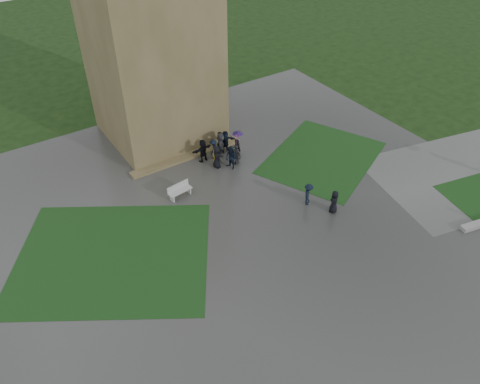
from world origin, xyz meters
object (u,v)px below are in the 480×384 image
tower (148,21)px  pedestrian_near (334,202)px  bench (180,190)px  pedestrian_mid (308,194)px

tower → pedestrian_near: 17.84m
bench → pedestrian_near: (7.55, -6.86, 0.30)m
tower → bench: size_ratio=10.32×
bench → pedestrian_near: bearing=-50.1°
pedestrian_mid → bench: bearing=88.9°
bench → pedestrian_mid: (6.66, -5.36, 0.29)m
pedestrian_mid → pedestrian_near: (0.89, -1.50, 0.01)m
tower → bench: tower is taller
tower → bench: (-2.62, -8.22, -8.48)m
pedestrian_mid → pedestrian_near: size_ratio=0.99×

